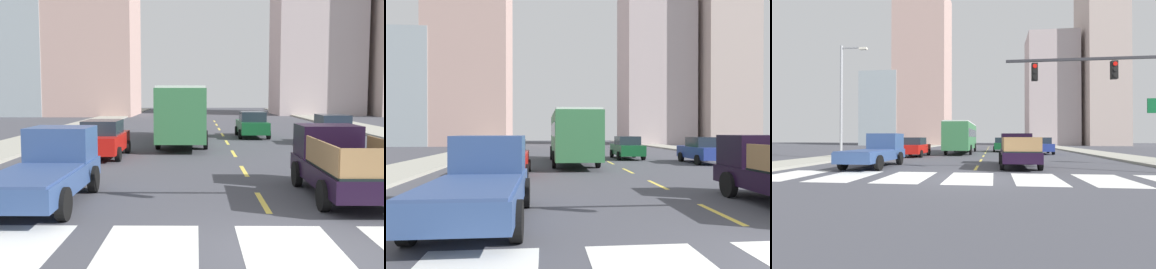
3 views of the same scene
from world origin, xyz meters
The scene contains 18 objects.
sidewalk_left centered at (-11.74, 18.00, 0.07)m, with size 3.40×110.00×0.15m, color #9B9B8E.
lane_dash_0 centered at (0.00, 4.00, 0.00)m, with size 0.16×2.40×0.01m, color #DFC34A.
lane_dash_1 centered at (0.00, 9.00, 0.00)m, with size 0.16×2.40×0.01m, color #DFC34A.
lane_dash_2 centered at (0.00, 14.00, 0.00)m, with size 0.16×2.40×0.01m, color #DFC34A.
lane_dash_3 centered at (0.00, 19.00, 0.00)m, with size 0.16×2.40×0.01m, color #DFC34A.
lane_dash_4 centered at (0.00, 24.00, 0.00)m, with size 0.16×2.40×0.01m, color #DFC34A.
lane_dash_5 centered at (0.00, 29.00, 0.00)m, with size 0.16×2.40×0.01m, color #DFC34A.
lane_dash_6 centered at (0.00, 34.00, 0.00)m, with size 0.16×2.40×0.01m, color #DFC34A.
lane_dash_7 centered at (0.00, 39.00, 0.00)m, with size 0.16×2.40×0.01m, color #DFC34A.
pickup_dark centered at (-5.89, 4.17, 0.92)m, with size 2.18×5.20×1.96m.
city_bus centered at (-2.60, 18.66, 1.95)m, with size 2.72×10.80×3.32m.
sedan_near_right centered at (5.96, 18.12, 0.86)m, with size 2.02×4.40×1.72m.
sedan_near_left centered at (-6.11, 12.68, 0.86)m, with size 2.02×4.40×1.72m.
sedan_far centered at (1.87, 22.22, 0.86)m, with size 2.02×4.40×1.72m.
tower_tall_centre centered at (24.56, 52.58, 20.51)m, with size 8.29×11.10×41.03m, color #B9A69D.
block_mid_left centered at (14.07, 54.16, 12.68)m, with size 10.95×9.21×25.37m, color #B3A3A4.
block_mid_right centered at (-24.64, 52.11, 8.28)m, with size 8.68×11.79×16.57m, color #909CA2.
block_low_left centered at (-15.57, 51.62, 17.86)m, with size 11.74×10.66×35.72m, color tan.
Camera 2 is at (-4.40, -4.67, 2.07)m, focal length 33.72 mm.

